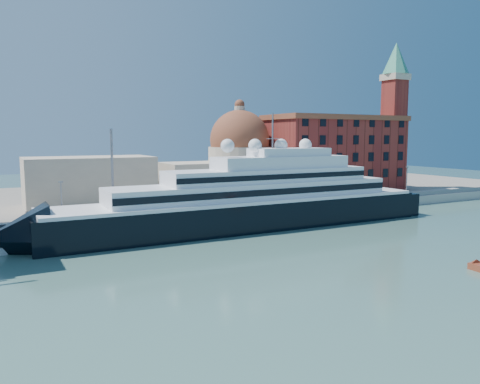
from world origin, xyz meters
TOP-DOWN VIEW (x-y plane):
  - ground at (0.00, 0.00)m, footprint 400.00×400.00m
  - quay at (0.00, 34.00)m, footprint 180.00×10.00m
  - land at (0.00, 75.00)m, footprint 260.00×72.00m
  - quay_fence at (0.00, 29.50)m, footprint 180.00×0.10m
  - superyacht at (2.34, 23.00)m, footprint 93.05×12.90m
  - warehouse at (52.00, 52.00)m, footprint 43.00×19.00m
  - campanile at (76.00, 52.00)m, footprint 8.40×8.40m
  - church at (6.39, 57.72)m, footprint 66.00×18.00m
  - lamp_posts at (-12.67, 32.27)m, footprint 120.80×2.40m

SIDE VIEW (x-z plane):
  - ground at x=0.00m, z-range 0.00..0.00m
  - land at x=0.00m, z-range 0.00..2.00m
  - quay at x=0.00m, z-range 0.00..2.50m
  - quay_fence at x=0.00m, z-range 2.50..3.70m
  - superyacht at x=2.34m, z-range -9.11..18.70m
  - lamp_posts at x=-12.67m, z-range 0.84..18.84m
  - church at x=6.39m, z-range -1.84..23.66m
  - warehouse at x=52.00m, z-range 2.16..25.41m
  - campanile at x=76.00m, z-range 5.26..52.26m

